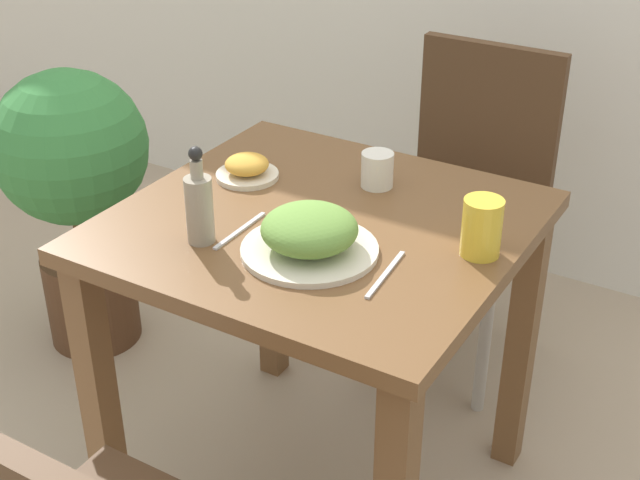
{
  "coord_description": "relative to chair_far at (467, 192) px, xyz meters",
  "views": [
    {
      "loc": [
        0.82,
        -1.38,
        1.59
      ],
      "look_at": [
        0.0,
        0.0,
        0.69
      ],
      "focal_mm": 50.0,
      "sensor_mm": 36.0,
      "label": 1
    }
  ],
  "objects": [
    {
      "name": "sauce_bottle",
      "position": [
        -0.19,
        -0.93,
        0.31
      ],
      "size": [
        0.05,
        0.05,
        0.2
      ],
      "color": "gray",
      "rests_on": "dining_table"
    },
    {
      "name": "side_plate",
      "position": [
        -0.28,
        -0.65,
        0.26
      ],
      "size": [
        0.14,
        0.14,
        0.05
      ],
      "color": "beige",
      "rests_on": "dining_table"
    },
    {
      "name": "dining_table",
      "position": [
        -0.04,
        -0.73,
        0.1
      ],
      "size": [
        0.8,
        0.77,
        0.74
      ],
      "color": "brown",
      "rests_on": "ground_plane"
    },
    {
      "name": "potted_plant_left",
      "position": [
        -0.95,
        -0.53,
        0.02
      ],
      "size": [
        0.43,
        0.43,
        0.84
      ],
      "color": "#51331E",
      "rests_on": "ground_plane"
    },
    {
      "name": "juice_glass",
      "position": [
        0.29,
        -0.7,
        0.29
      ],
      "size": [
        0.08,
        0.08,
        0.11
      ],
      "color": "gold",
      "rests_on": "dining_table"
    },
    {
      "name": "chair_far",
      "position": [
        0.0,
        0.0,
        0.0
      ],
      "size": [
        0.42,
        0.42,
        0.89
      ],
      "color": "#4C331E",
      "rests_on": "ground_plane"
    },
    {
      "name": "spoon_utensil",
      "position": [
        0.18,
        -0.86,
        0.24
      ],
      "size": [
        0.03,
        0.18,
        0.0
      ],
      "rotation": [
        0.0,
        0.0,
        1.66
      ],
      "color": "silver",
      "rests_on": "dining_table"
    },
    {
      "name": "food_plate",
      "position": [
        0.01,
        -0.86,
        0.28
      ],
      "size": [
        0.26,
        0.26,
        0.09
      ],
      "color": "beige",
      "rests_on": "dining_table"
    },
    {
      "name": "drink_cup",
      "position": [
        -0.01,
        -0.54,
        0.28
      ],
      "size": [
        0.07,
        0.07,
        0.08
      ],
      "color": "silver",
      "rests_on": "dining_table"
    },
    {
      "name": "fork_utensil",
      "position": [
        -0.15,
        -0.86,
        0.24
      ],
      "size": [
        0.01,
        0.17,
        0.0
      ],
      "rotation": [
        0.0,
        0.0,
        1.58
      ],
      "color": "silver",
      "rests_on": "dining_table"
    }
  ]
}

